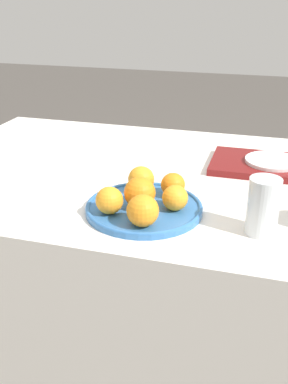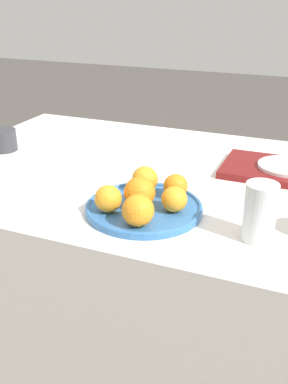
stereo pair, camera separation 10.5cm
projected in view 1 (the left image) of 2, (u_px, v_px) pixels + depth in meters
The scene contains 12 objects.
ground_plane at pixel (153, 361), 1.60m from camera, with size 12.00×12.00×0.00m, color #4C4742.
table at pixel (154, 277), 1.45m from camera, with size 1.41×0.89×0.72m.
fruit_platter at pixel (144, 208), 1.07m from camera, with size 0.28×0.28×0.02m.
orange_0 at pixel (140, 193), 1.05m from camera, with size 0.08×0.08×0.08m.
orange_1 at pixel (143, 211), 0.97m from camera, with size 0.07×0.07×0.07m.
orange_2 at pixel (175, 198), 1.04m from camera, with size 0.06×0.06×0.06m.
orange_3 at pixel (141, 179), 1.14m from camera, with size 0.07×0.07×0.07m.
orange_4 at pixel (109, 200), 1.03m from camera, with size 0.06×0.06×0.06m.
orange_5 at pixel (173, 185), 1.11m from camera, with size 0.06×0.06×0.06m.
water_glass at pixel (263, 206), 0.95m from camera, with size 0.07×0.07×0.13m.
serving_tray at pixel (272, 166), 1.32m from camera, with size 0.35×0.22×0.02m.
side_plate at pixel (273, 161), 1.32m from camera, with size 0.16×0.16×0.01m.
Camera 1 is at (0.30, -1.17, 1.21)m, focal length 42.00 mm.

